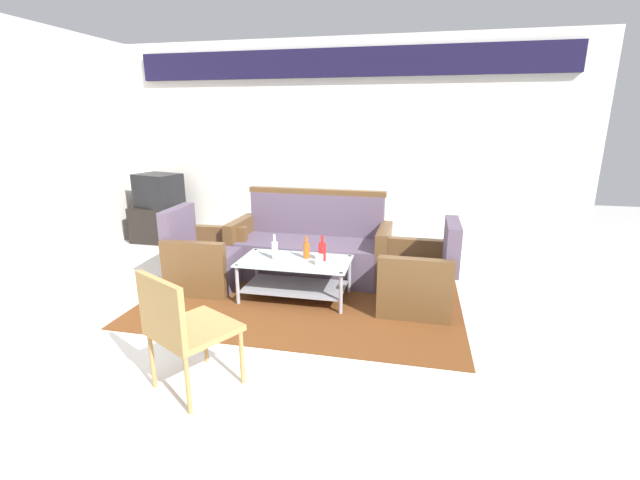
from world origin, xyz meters
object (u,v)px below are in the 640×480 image
Objects in this scene: armchair_right at (419,279)px; bottle_orange at (306,250)px; tv_stand at (162,224)px; coffee_table at (295,273)px; wicker_chair at (182,324)px; armchair_left at (204,260)px; television at (159,190)px; bottle_red at (322,251)px; bottle_clear at (275,250)px; couch at (311,249)px; cup at (319,260)px.

armchair_right is 1.14m from bottle_orange.
bottle_orange is at bearing -30.78° from tv_stand.
coffee_table is 1.31× the size of wicker_chair.
television is at bearing -138.82° from armchair_left.
tv_stand is 0.95× the size of wicker_chair.
armchair_left is 3.37× the size of bottle_red.
bottle_red is 1.00× the size of bottle_clear.
armchair_right is at bearing 2.88° from bottle_clear.
couch is at bearing 63.28° from armchair_right.
tv_stand is at bearing 150.22° from bottle_red.
bottle_clear reaches higher than tv_stand.
armchair_left is 2.09m from tv_stand.
television reaches higher than cup.
bottle_orange is at bearing 45.01° from coffee_table.
couch is at bearing 112.98° from bottle_red.
bottle_orange is (0.09, 0.09, 0.22)m from coffee_table.
armchair_right is 8.50× the size of cup.
armchair_right is at bearing 9.23° from cup.
bottle_clear is at bearing -163.57° from bottle_orange.
armchair_left is at bearing 141.18° from wicker_chair.
television is at bearing -19.16° from couch.
cup is 0.12× the size of tv_stand.
television reaches higher than couch.
wicker_chair is at bearing -92.86° from bottle_clear.
couch is at bearing 90.90° from coffee_table.
bottle_red is 0.14m from cup.
bottle_clear is 0.30× the size of wicker_chair.
tv_stand is (-2.49, 0.93, -0.06)m from couch.
wicker_chair is (-0.08, -1.65, -0.01)m from bottle_clear.
bottle_clear is 1.11× the size of bottle_orange.
television reaches higher than bottle_red.
coffee_table is 11.00× the size of cup.
tv_stand is (-1.45, 1.51, -0.03)m from armchair_left.
bottle_clear is 2.83m from tv_stand.
armchair_right is at bearing 3.61° from coffee_table.
couch reaches higher than bottle_clear.
bottle_red is 3.20m from television.
bottle_orange is at bearing 105.53° from wicker_chair.
couch is 8.04× the size of bottle_orange.
armchair_right reaches higher than coffee_table.
coffee_table is 4.38× the size of bottle_clear.
bottle_red is 0.48m from bottle_clear.
bottle_red is 3.20m from tv_stand.
wicker_chair reaches higher than bottle_clear.
tv_stand is at bearing -138.76° from armchair_left.
tv_stand is 3.97m from wicker_chair.
bottle_red is at bearing -29.78° from tv_stand.
couch reaches higher than tv_stand.
bottle_clear is (-0.21, 0.00, 0.23)m from coffee_table.
television is at bearing 67.78° from armchair_right.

